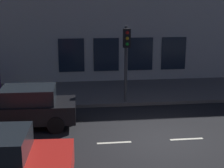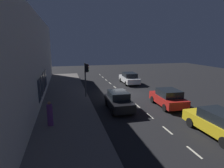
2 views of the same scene
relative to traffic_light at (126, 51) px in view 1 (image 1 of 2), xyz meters
name	(u,v)px [view 1 (image 1 of 2)]	position (x,y,z in m)	size (l,w,h in m)	color
ground_plane	(159,140)	(-4.17, -0.53, -2.58)	(60.00, 60.00, 0.00)	black
sidewalk	(129,92)	(2.08, -0.53, -2.50)	(4.50, 32.00, 0.15)	#5B5654
building_facade	(123,11)	(4.63, -0.53, 1.56)	(0.65, 32.00, 8.29)	beige
lane_centre_line	(187,139)	(-4.17, -1.53, -2.57)	(0.12, 27.20, 0.01)	beige
traffic_light	(126,51)	(0.00, 0.00, 0.00)	(0.49, 0.32, 3.53)	#424244
parked_car_1	(26,107)	(-2.20, 4.26, -1.79)	(1.89, 3.92, 1.58)	black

